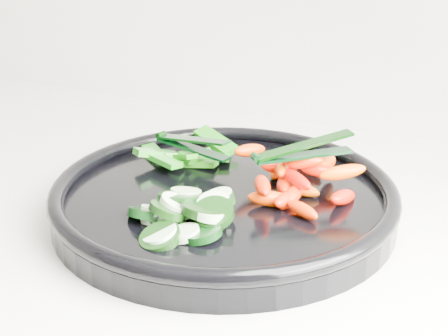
% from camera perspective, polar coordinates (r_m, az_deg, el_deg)
% --- Properties ---
extents(veggie_tray, '(0.49, 0.49, 0.04)m').
position_cam_1_polar(veggie_tray, '(0.68, -0.00, -2.70)').
color(veggie_tray, black).
rests_on(veggie_tray, counter).
extents(cucumber_pile, '(0.12, 0.12, 0.04)m').
position_cam_1_polar(cucumber_pile, '(0.62, -3.90, -4.03)').
color(cucumber_pile, black).
rests_on(cucumber_pile, veggie_tray).
extents(carrot_pile, '(0.15, 0.16, 0.05)m').
position_cam_1_polar(carrot_pile, '(0.68, 6.66, -0.90)').
color(carrot_pile, '#FE1600').
rests_on(carrot_pile, veggie_tray).
extents(pepper_pile, '(0.12, 0.13, 0.04)m').
position_cam_1_polar(pepper_pile, '(0.76, -3.44, 1.24)').
color(pepper_pile, '#0A6E0D').
rests_on(pepper_pile, veggie_tray).
extents(tong_carrot, '(0.09, 0.09, 0.02)m').
position_cam_1_polar(tong_carrot, '(0.66, 7.06, 1.58)').
color(tong_carrot, black).
rests_on(tong_carrot, carrot_pile).
extents(tong_pepper, '(0.11, 0.05, 0.02)m').
position_cam_1_polar(tong_pepper, '(0.75, -3.10, 2.26)').
color(tong_pepper, black).
rests_on(tong_pepper, pepper_pile).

